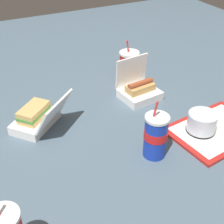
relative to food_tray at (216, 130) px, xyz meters
name	(u,v)px	position (x,y,z in m)	size (l,w,h in m)	color
ground_plane	(111,128)	(0.37, -0.21, -0.01)	(3.20, 3.20, 0.00)	#4C6070
food_tray	(216,130)	(0.00, 0.00, 0.00)	(0.40, 0.30, 0.01)	red
cake_container	(202,123)	(0.06, -0.02, 0.04)	(0.12, 0.12, 0.08)	black
napkin_stack	(219,117)	(-0.06, -0.05, 0.01)	(0.10, 0.10, 0.00)	white
clamshell_hotdog_corner	(139,90)	(0.15, -0.37, 0.04)	(0.19, 0.17, 0.19)	white
clamshell_sandwich_center	(37,118)	(0.64, -0.36, 0.04)	(0.28, 0.28, 0.15)	white
soda_cup_right	(156,136)	(0.30, 0.00, 0.08)	(0.09, 0.09, 0.23)	#1938B7
soda_cup_center	(129,66)	(0.10, -0.55, 0.07)	(0.10, 0.10, 0.21)	red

